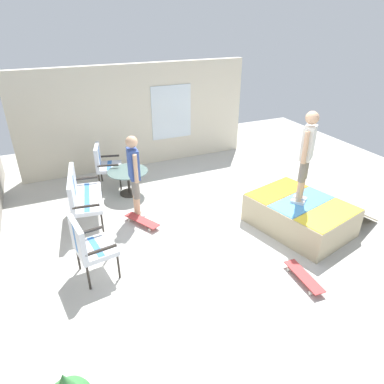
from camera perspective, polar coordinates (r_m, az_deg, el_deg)
The scene contains 11 objects.
ground_plane at distance 6.70m, azimuth 5.15°, elevation -6.53°, with size 12.00×12.00×0.10m, color beige.
house_facade at distance 9.22m, azimuth -8.94°, elevation 12.25°, with size 0.23×6.00×2.61m.
skate_ramp at distance 6.88m, azimuth 17.55°, elevation -3.51°, with size 2.18×2.43×0.58m.
patio_bench at distance 6.95m, azimuth -18.04°, elevation -0.17°, with size 1.32×0.73×1.02m.
patio_chair_near_house at distance 8.28m, azimuth -14.41°, elevation 4.84°, with size 0.74×0.69×1.02m.
patio_chair_by_wall at distance 5.45m, azimuth -16.94°, elevation -8.25°, with size 0.69×0.63×1.02m.
patio_table at distance 7.86m, azimuth -10.52°, elevation 2.36°, with size 0.90×0.90×0.57m.
person_watching at distance 6.70m, azimuth -9.59°, elevation 3.40°, with size 0.48×0.26×1.70m.
person_skater at distance 6.30m, azimuth 18.48°, elevation 6.38°, with size 0.36×0.40×1.69m.
skateboard_by_bench at distance 6.82m, azimuth -8.28°, elevation -4.72°, with size 0.80×0.55×0.10m.
skateboard_spare at distance 5.73m, azimuth 18.05°, elevation -13.18°, with size 0.81×0.26×0.10m.
Camera 1 is at (-4.79, 2.80, 3.70)m, focal length 32.18 mm.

